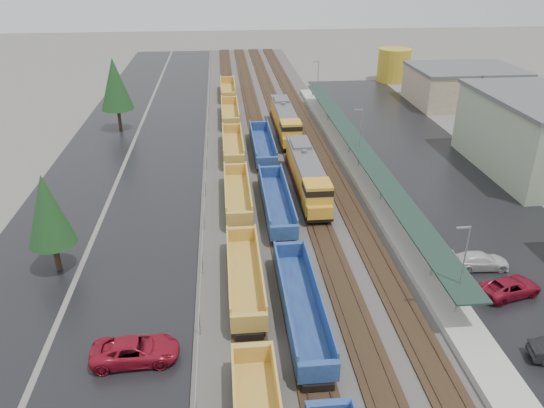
{
  "coord_description": "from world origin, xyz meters",
  "views": [
    {
      "loc": [
        -7.29,
        -10.81,
        25.27
      ],
      "look_at": [
        -2.63,
        37.23,
        2.0
      ],
      "focal_mm": 35.0,
      "sensor_mm": 36.0,
      "label": 1
    }
  ],
  "objects_px": {
    "well_string_blue": "(301,305)",
    "storage_tank": "(394,65)",
    "parked_car_east_b": "(510,287)",
    "parked_car_west_c": "(135,351)",
    "parked_car_east_c": "(480,261)",
    "locomotive_trail": "(285,121)",
    "locomotive_lead": "(307,175)",
    "well_string_yellow": "(237,195)"
  },
  "relations": [
    {
      "from": "storage_tank",
      "to": "parked_car_west_c",
      "type": "distance_m",
      "value": 91.56
    },
    {
      "from": "parked_car_east_c",
      "to": "well_string_blue",
      "type": "bearing_deg",
      "value": 110.92
    },
    {
      "from": "parked_car_east_c",
      "to": "parked_car_west_c",
      "type": "bearing_deg",
      "value": 110.3
    },
    {
      "from": "storage_tank",
      "to": "parked_car_east_c",
      "type": "distance_m",
      "value": 73.53
    },
    {
      "from": "parked_car_east_b",
      "to": "parked_car_west_c",
      "type": "bearing_deg",
      "value": 84.78
    },
    {
      "from": "parked_car_west_c",
      "to": "parked_car_east_c",
      "type": "height_order",
      "value": "parked_car_west_c"
    },
    {
      "from": "parked_car_west_c",
      "to": "locomotive_trail",
      "type": "bearing_deg",
      "value": -20.65
    },
    {
      "from": "parked_car_west_c",
      "to": "locomotive_lead",
      "type": "bearing_deg",
      "value": -33.32
    },
    {
      "from": "well_string_blue",
      "to": "locomotive_trail",
      "type": "bearing_deg",
      "value": 84.75
    },
    {
      "from": "well_string_blue",
      "to": "parked_car_east_c",
      "type": "bearing_deg",
      "value": 17.94
    },
    {
      "from": "well_string_blue",
      "to": "parked_car_west_c",
      "type": "relative_size",
      "value": 14.85
    },
    {
      "from": "locomotive_lead",
      "to": "parked_car_east_b",
      "type": "xyz_separation_m",
      "value": [
        13.23,
        -21.24,
        -1.54
      ]
    },
    {
      "from": "parked_car_west_c",
      "to": "parked_car_east_c",
      "type": "xyz_separation_m",
      "value": [
        28.39,
        8.85,
        -0.09
      ]
    },
    {
      "from": "locomotive_lead",
      "to": "storage_tank",
      "type": "bearing_deg",
      "value": 63.81
    },
    {
      "from": "locomotive_lead",
      "to": "parked_car_west_c",
      "type": "xyz_separation_m",
      "value": [
        -15.79,
        -26.04,
        -1.43
      ]
    },
    {
      "from": "locomotive_lead",
      "to": "parked_car_east_b",
      "type": "height_order",
      "value": "locomotive_lead"
    },
    {
      "from": "locomotive_trail",
      "to": "well_string_yellow",
      "type": "distance_m",
      "value": 24.72
    },
    {
      "from": "locomotive_lead",
      "to": "locomotive_trail",
      "type": "height_order",
      "value": "same"
    },
    {
      "from": "locomotive_lead",
      "to": "parked_car_east_c",
      "type": "relative_size",
      "value": 3.69
    },
    {
      "from": "parked_car_west_c",
      "to": "well_string_blue",
      "type": "bearing_deg",
      "value": -75.65
    },
    {
      "from": "locomotive_trail",
      "to": "parked_car_west_c",
      "type": "bearing_deg",
      "value": -108.55
    },
    {
      "from": "parked_car_east_c",
      "to": "locomotive_lead",
      "type": "bearing_deg",
      "value": 39.21
    },
    {
      "from": "well_string_blue",
      "to": "parked_car_east_c",
      "type": "distance_m",
      "value": 17.45
    },
    {
      "from": "locomotive_trail",
      "to": "well_string_blue",
      "type": "bearing_deg",
      "value": -95.25
    },
    {
      "from": "parked_car_east_b",
      "to": "parked_car_east_c",
      "type": "bearing_deg",
      "value": -5.72
    },
    {
      "from": "well_string_blue",
      "to": "storage_tank",
      "type": "height_order",
      "value": "storage_tank"
    },
    {
      "from": "locomotive_lead",
      "to": "well_string_blue",
      "type": "relative_size",
      "value": 0.21
    },
    {
      "from": "parked_car_west_c",
      "to": "storage_tank",
      "type": "bearing_deg",
      "value": -29.96
    },
    {
      "from": "well_string_yellow",
      "to": "parked_car_west_c",
      "type": "relative_size",
      "value": 18.57
    },
    {
      "from": "parked_car_west_c",
      "to": "parked_car_east_c",
      "type": "distance_m",
      "value": 29.74
    },
    {
      "from": "well_string_yellow",
      "to": "well_string_blue",
      "type": "height_order",
      "value": "well_string_blue"
    },
    {
      "from": "locomotive_trail",
      "to": "storage_tank",
      "type": "xyz_separation_m",
      "value": [
        26.98,
        33.87,
        1.09
      ]
    },
    {
      "from": "locomotive_trail",
      "to": "locomotive_lead",
      "type": "bearing_deg",
      "value": -90.0
    },
    {
      "from": "locomotive_lead",
      "to": "parked_car_east_c",
      "type": "distance_m",
      "value": 21.37
    },
    {
      "from": "locomotive_lead",
      "to": "storage_tank",
      "type": "distance_m",
      "value": 61.16
    },
    {
      "from": "locomotive_lead",
      "to": "well_string_blue",
      "type": "height_order",
      "value": "locomotive_lead"
    },
    {
      "from": "well_string_blue",
      "to": "parked_car_east_c",
      "type": "relative_size",
      "value": 17.48
    },
    {
      "from": "locomotive_trail",
      "to": "parked_car_west_c",
      "type": "relative_size",
      "value": 3.13
    },
    {
      "from": "locomotive_trail",
      "to": "parked_car_west_c",
      "type": "xyz_separation_m",
      "value": [
        -15.79,
        -47.04,
        -1.43
      ]
    },
    {
      "from": "parked_car_east_b",
      "to": "parked_car_east_c",
      "type": "distance_m",
      "value": 4.1
    },
    {
      "from": "well_string_yellow",
      "to": "parked_car_west_c",
      "type": "height_order",
      "value": "well_string_yellow"
    },
    {
      "from": "storage_tank",
      "to": "parked_car_east_b",
      "type": "height_order",
      "value": "storage_tank"
    }
  ]
}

